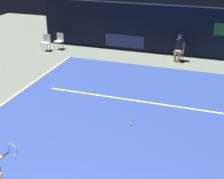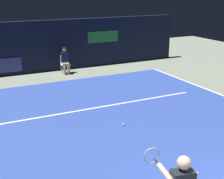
# 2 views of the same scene
# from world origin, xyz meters

# --- Properties ---
(ground_plane) EXTENTS (29.87, 29.87, 0.00)m
(ground_plane) POSITION_xyz_m (0.00, 5.06, 0.00)
(ground_plane) COLOR gray
(court_surface) EXTENTS (10.10, 12.12, 0.01)m
(court_surface) POSITION_xyz_m (0.00, 5.06, 0.01)
(court_surface) COLOR #2D479E
(court_surface) RESTS_ON ground
(line_service) EXTENTS (7.88, 0.10, 0.01)m
(line_service) POSITION_xyz_m (0.00, 7.18, 0.01)
(line_service) COLOR white
(line_service) RESTS_ON court_surface
(back_wall) EXTENTS (14.78, 0.33, 2.60)m
(back_wall) POSITION_xyz_m (-0.00, 13.31, 1.30)
(back_wall) COLOR black
(back_wall) RESTS_ON ground
(line_judge_on_chair) EXTENTS (0.49, 0.57, 1.32)m
(line_judge_on_chair) POSITION_xyz_m (0.52, 12.41, 0.69)
(line_judge_on_chair) COLOR white
(line_judge_on_chair) RESTS_ON ground
(tennis_ball) EXTENTS (0.07, 0.07, 0.07)m
(tennis_ball) POSITION_xyz_m (-0.00, 5.35, 0.05)
(tennis_ball) COLOR #CCE033
(tennis_ball) RESTS_ON court_surface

